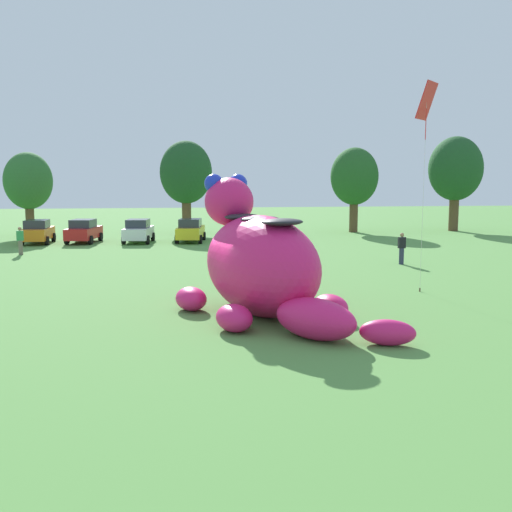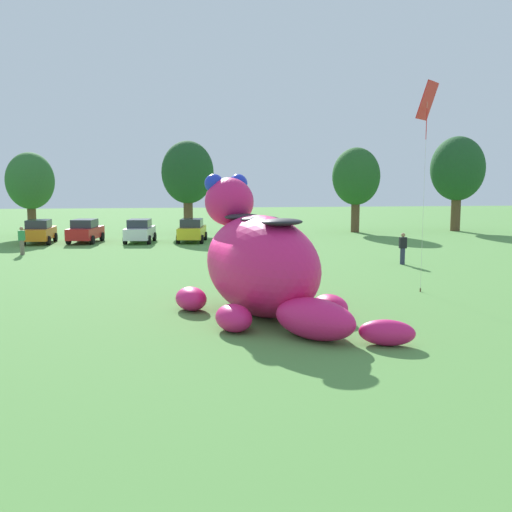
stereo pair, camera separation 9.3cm
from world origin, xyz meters
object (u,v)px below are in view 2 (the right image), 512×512
(car_red, at_px, (85,231))
(spectator_mid_field, at_px, (268,262))
(tethered_flying_kite, at_px, (427,104))
(car_white, at_px, (140,231))
(car_yellow, at_px, (192,230))
(spectator_near_inflatable, at_px, (403,249))
(car_orange, at_px, (39,232))
(giant_inflatable_creature, at_px, (261,264))
(spectator_by_cars, at_px, (22,241))

(car_red, bearing_deg, spectator_mid_field, -59.39)
(car_red, distance_m, tethered_flying_kite, 27.90)
(car_red, height_order, car_white, same)
(car_red, distance_m, car_yellow, 7.77)
(car_yellow, bearing_deg, spectator_near_inflatable, -50.82)
(car_red, height_order, spectator_near_inflatable, car_red)
(car_red, height_order, car_yellow, same)
(spectator_near_inflatable, bearing_deg, tethered_flying_kite, -106.91)
(car_orange, bearing_deg, tethered_flying_kite, -47.75)
(car_red, distance_m, spectator_near_inflatable, 23.32)
(car_yellow, bearing_deg, car_white, 179.27)
(car_orange, bearing_deg, spectator_near_inflatable, -32.39)
(car_white, distance_m, tethered_flying_kite, 25.37)
(giant_inflatable_creature, relative_size, car_orange, 2.05)
(spectator_mid_field, relative_size, spectator_by_cars, 1.00)
(giant_inflatable_creature, xyz_separation_m, spectator_mid_field, (1.35, 6.78, -0.89))
(car_yellow, xyz_separation_m, spectator_near_inflatable, (10.93, -13.41, -0.01))
(car_red, xyz_separation_m, car_white, (3.96, -0.50, 0.00))
(car_yellow, bearing_deg, car_orange, 177.49)
(car_white, distance_m, car_yellow, 3.80)
(car_yellow, distance_m, spectator_near_inflatable, 17.30)
(car_orange, distance_m, spectator_near_inflatable, 25.93)
(giant_inflatable_creature, height_order, car_white, giant_inflatable_creature)
(spectator_near_inflatable, relative_size, spectator_by_cars, 1.00)
(car_white, xyz_separation_m, spectator_near_inflatable, (14.73, -13.46, -0.01))
(giant_inflatable_creature, bearing_deg, car_yellow, 93.61)
(spectator_mid_field, height_order, spectator_by_cars, same)
(car_red, bearing_deg, car_orange, -178.77)
(car_yellow, distance_m, spectator_by_cars, 12.22)
(spectator_by_cars, bearing_deg, car_white, 42.28)
(car_white, height_order, car_yellow, same)
(giant_inflatable_creature, relative_size, car_yellow, 1.95)
(car_orange, relative_size, tethered_flying_kite, 0.49)
(car_orange, bearing_deg, spectator_by_cars, -86.60)
(car_white, bearing_deg, giant_inflatable_creature, -77.61)
(giant_inflatable_creature, height_order, car_yellow, giant_inflatable_creature)
(car_red, bearing_deg, giant_inflatable_creature, -69.44)
(spectator_by_cars, relative_size, tethered_flying_kite, 0.20)
(car_red, distance_m, car_white, 3.99)
(car_white, height_order, spectator_by_cars, car_white)
(giant_inflatable_creature, height_order, spectator_near_inflatable, giant_inflatable_creature)
(car_orange, bearing_deg, spectator_mid_field, -52.27)
(tethered_flying_kite, bearing_deg, car_red, 127.11)
(giant_inflatable_creature, relative_size, spectator_by_cars, 4.93)
(giant_inflatable_creature, bearing_deg, tethered_flying_kite, 23.88)
(car_yellow, relative_size, spectator_by_cars, 2.52)
(car_orange, height_order, car_white, same)
(car_yellow, relative_size, tethered_flying_kite, 0.52)
(car_white, bearing_deg, car_orange, 176.55)
(giant_inflatable_creature, xyz_separation_m, tethered_flying_kite, (7.07, 3.13, 5.75))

